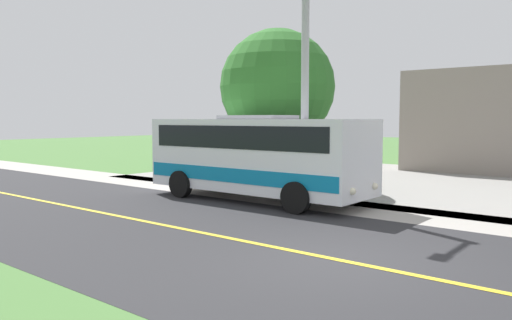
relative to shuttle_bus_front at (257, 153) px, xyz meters
name	(u,v)px	position (x,y,z in m)	size (l,w,h in m)	color
ground_plane	(339,260)	(4.50, 5.55, -1.51)	(120.00, 120.00, 0.00)	#477238
road_surface	(339,260)	(4.50, 5.55, -1.50)	(8.00, 100.00, 0.01)	#28282B
sidewalk	(437,218)	(-0.70, 5.55, -1.51)	(2.40, 100.00, 0.01)	#9E9991
road_centre_line	(339,260)	(4.50, 5.55, -1.50)	(0.16, 100.00, 0.00)	gold
shuttle_bus_front	(257,153)	(0.00, 0.00, 0.00)	(2.65, 7.62, 2.73)	white
street_light_pole	(303,53)	(-0.38, 1.47, 3.12)	(1.97, 0.24, 8.43)	#9E9EA3
tree_curbside	(277,87)	(-2.90, -1.36, 2.32)	(4.35, 4.35, 6.01)	#4C3826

